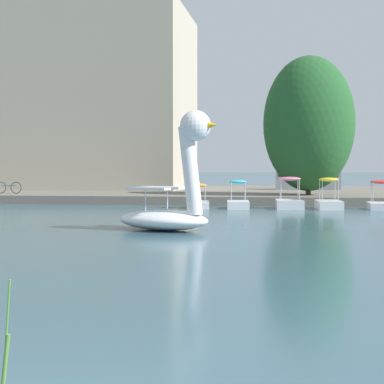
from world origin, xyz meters
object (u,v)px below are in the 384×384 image
at_px(pedal_boat_yellow, 329,200).
at_px(pedal_boat_cyan, 238,201).
at_px(swan_boat, 173,195).
at_px(pedal_boat_pink, 289,200).
at_px(parked_van, 307,177).
at_px(bicycle_parked, 8,188).
at_px(tree_willow_overhanging, 309,124).
at_px(pedal_boat_red, 381,201).
at_px(pedal_boat_orange, 198,201).

relative_size(pedal_boat_yellow, pedal_boat_cyan, 1.13).
relative_size(swan_boat, pedal_boat_pink, 1.79).
distance_m(pedal_boat_yellow, pedal_boat_pink, 2.02).
bearing_deg(parked_van, bicycle_parked, -153.81).
bearing_deg(bicycle_parked, pedal_boat_pink, -14.77).
bearing_deg(swan_boat, tree_willow_overhanging, 71.73).
bearing_deg(pedal_boat_yellow, parked_van, 91.14).
bearing_deg(swan_boat, pedal_boat_red, 52.52).
relative_size(pedal_boat_red, pedal_boat_cyan, 0.92).
bearing_deg(swan_boat, pedal_boat_pink, 69.78).
distance_m(pedal_boat_red, bicycle_parked, 22.78).
xyz_separation_m(tree_willow_overhanging, bicycle_parked, (-18.92, -0.55, -3.94)).
bearing_deg(pedal_boat_pink, pedal_boat_orange, -177.23).
bearing_deg(tree_willow_overhanging, pedal_boat_yellow, -82.09).
distance_m(pedal_boat_orange, parked_van, 15.87).
relative_size(pedal_boat_yellow, pedal_boat_pink, 1.03).
relative_size(tree_willow_overhanging, parked_van, 1.76).
distance_m(pedal_boat_pink, bicycle_parked, 18.25).
relative_size(pedal_boat_red, parked_van, 0.41).
bearing_deg(parked_van, tree_willow_overhanging, -92.91).
bearing_deg(pedal_boat_cyan, parked_van, 73.07).
relative_size(pedal_boat_red, pedal_boat_orange, 0.87).
bearing_deg(pedal_boat_yellow, pedal_boat_red, 2.67).
xyz_separation_m(pedal_boat_yellow, parked_van, (-0.28, 14.32, 1.00)).
relative_size(pedal_boat_pink, pedal_boat_orange, 1.03).
bearing_deg(pedal_boat_orange, pedal_boat_pink, 2.77).
distance_m(swan_boat, pedal_boat_yellow, 13.20).
height_order(swan_boat, pedal_boat_pink, swan_boat).
xyz_separation_m(tree_willow_overhanging, parked_van, (0.46, 8.98, -3.36)).
xyz_separation_m(pedal_boat_red, pedal_boat_cyan, (-7.34, -0.30, -0.03)).
height_order(pedal_boat_orange, tree_willow_overhanging, tree_willow_overhanging).
height_order(pedal_boat_orange, parked_van, parked_van).
bearing_deg(bicycle_parked, swan_boat, -50.81).
xyz_separation_m(swan_boat, bicycle_parked, (-13.33, 16.36, -0.33)).
bearing_deg(swan_boat, pedal_boat_orange, 92.57).
height_order(pedal_boat_pink, parked_van, parked_van).
distance_m(pedal_boat_pink, tree_willow_overhanging, 6.91).
distance_m(pedal_boat_red, parked_van, 14.53).
xyz_separation_m(pedal_boat_red, parked_van, (-2.92, 14.20, 1.02)).
bearing_deg(parked_van, pedal_boat_red, -78.37).
bearing_deg(pedal_boat_red, parked_van, 101.63).
xyz_separation_m(pedal_boat_red, pedal_boat_yellow, (-2.64, -0.12, 0.03)).
bearing_deg(swan_boat, pedal_boat_yellow, 61.33).
relative_size(tree_willow_overhanging, bicycle_parked, 4.62).
distance_m(pedal_boat_cyan, bicycle_parked, 15.77).
height_order(swan_boat, bicycle_parked, swan_boat).
relative_size(pedal_boat_red, pedal_boat_yellow, 0.82).
height_order(pedal_boat_cyan, parked_van, parked_van).
height_order(pedal_boat_pink, pedal_boat_cyan, pedal_boat_pink).
distance_m(bicycle_parked, parked_van, 21.60).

